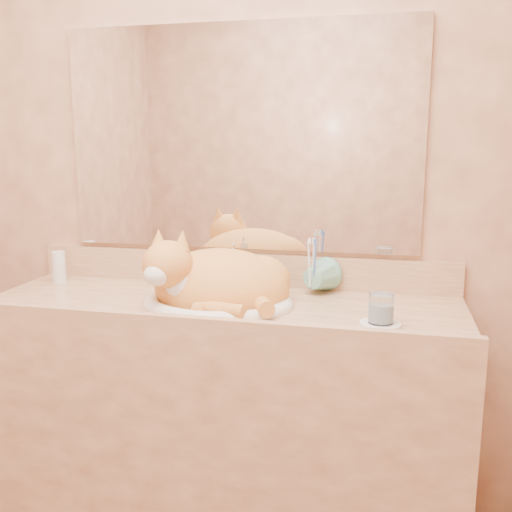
% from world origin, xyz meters
% --- Properties ---
extents(wall_back, '(2.40, 0.02, 2.50)m').
position_xyz_m(wall_back, '(0.00, 1.00, 1.25)').
color(wall_back, '#956144').
rests_on(wall_back, ground).
extents(vanity_counter, '(1.60, 0.55, 0.85)m').
position_xyz_m(vanity_counter, '(0.00, 0.72, 0.42)').
color(vanity_counter, '#976743').
rests_on(vanity_counter, floor).
extents(mirror, '(1.30, 0.02, 0.80)m').
position_xyz_m(mirror, '(0.00, 0.99, 1.39)').
color(mirror, white).
rests_on(mirror, wall_back).
extents(sink_basin, '(0.57, 0.51, 0.15)m').
position_xyz_m(sink_basin, '(-0.00, 0.70, 0.93)').
color(sink_basin, white).
rests_on(sink_basin, vanity_counter).
extents(faucet, '(0.05, 0.12, 0.16)m').
position_xyz_m(faucet, '(-0.00, 0.89, 0.93)').
color(faucet, silver).
rests_on(faucet, vanity_counter).
extents(cat, '(0.49, 0.41, 0.26)m').
position_xyz_m(cat, '(-0.02, 0.72, 0.93)').
color(cat, orange).
rests_on(cat, sink_basin).
extents(soap_dispenser, '(0.10, 0.10, 0.19)m').
position_xyz_m(soap_dispenser, '(0.08, 0.89, 0.94)').
color(soap_dispenser, '#6EB098').
rests_on(soap_dispenser, vanity_counter).
extents(toothbrush_cup, '(0.16, 0.16, 0.11)m').
position_xyz_m(toothbrush_cup, '(0.29, 0.88, 0.91)').
color(toothbrush_cup, '#6EB098').
rests_on(toothbrush_cup, vanity_counter).
extents(toothbrushes, '(0.03, 0.03, 0.21)m').
position_xyz_m(toothbrushes, '(0.29, 0.88, 0.97)').
color(toothbrushes, silver).
rests_on(toothbrushes, toothbrush_cup).
extents(saucer, '(0.12, 0.12, 0.01)m').
position_xyz_m(saucer, '(0.53, 0.59, 0.85)').
color(saucer, white).
rests_on(saucer, vanity_counter).
extents(water_glass, '(0.07, 0.07, 0.09)m').
position_xyz_m(water_glass, '(0.53, 0.59, 0.90)').
color(water_glass, white).
rests_on(water_glass, saucer).
extents(lotion_bottle, '(0.05, 0.05, 0.12)m').
position_xyz_m(lotion_bottle, '(-0.68, 0.86, 0.91)').
color(lotion_bottle, silver).
rests_on(lotion_bottle, vanity_counter).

